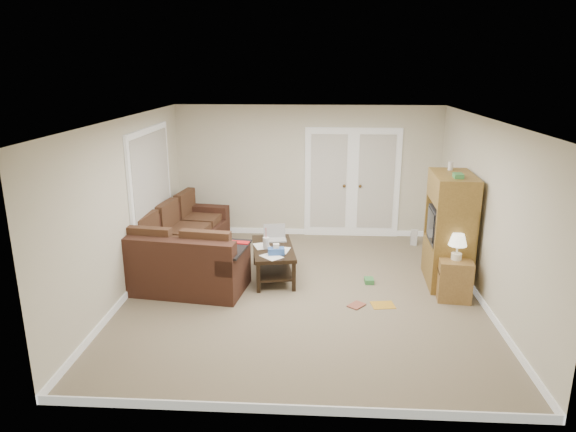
# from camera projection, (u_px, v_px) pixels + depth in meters

# --- Properties ---
(floor) EXTENTS (5.50, 5.50, 0.00)m
(floor) POSITION_uv_depth(u_px,v_px,m) (302.00, 292.00, 7.48)
(floor) COLOR gray
(floor) RESTS_ON ground
(ceiling) EXTENTS (5.00, 5.50, 0.02)m
(ceiling) POSITION_uv_depth(u_px,v_px,m) (304.00, 119.00, 6.79)
(ceiling) COLOR white
(ceiling) RESTS_ON wall_back
(wall_left) EXTENTS (0.02, 5.50, 2.50)m
(wall_left) POSITION_uv_depth(u_px,v_px,m) (127.00, 207.00, 7.28)
(wall_left) COLOR beige
(wall_left) RESTS_ON floor
(wall_right) EXTENTS (0.02, 5.50, 2.50)m
(wall_right) POSITION_uv_depth(u_px,v_px,m) (486.00, 213.00, 6.99)
(wall_right) COLOR beige
(wall_right) RESTS_ON floor
(wall_back) EXTENTS (5.00, 0.02, 2.50)m
(wall_back) POSITION_uv_depth(u_px,v_px,m) (308.00, 172.00, 9.77)
(wall_back) COLOR beige
(wall_back) RESTS_ON floor
(wall_front) EXTENTS (5.00, 0.02, 2.50)m
(wall_front) POSITION_uv_depth(u_px,v_px,m) (293.00, 293.00, 4.50)
(wall_front) COLOR beige
(wall_front) RESTS_ON floor
(baseboards) EXTENTS (5.00, 5.50, 0.10)m
(baseboards) POSITION_uv_depth(u_px,v_px,m) (302.00, 289.00, 7.47)
(baseboards) COLOR white
(baseboards) RESTS_ON floor
(french_doors) EXTENTS (1.80, 0.05, 2.13)m
(french_doors) POSITION_uv_depth(u_px,v_px,m) (352.00, 184.00, 9.75)
(french_doors) COLOR white
(french_doors) RESTS_ON floor
(window_left) EXTENTS (0.05, 1.92, 1.42)m
(window_left) POSITION_uv_depth(u_px,v_px,m) (151.00, 173.00, 8.15)
(window_left) COLOR white
(window_left) RESTS_ON wall_left
(sectional_sofa) EXTENTS (2.00, 3.07, 0.88)m
(sectional_sofa) POSITION_uv_depth(u_px,v_px,m) (182.00, 250.00, 8.20)
(sectional_sofa) COLOR #3E2218
(sectional_sofa) RESTS_ON floor
(coffee_table) EXTENTS (0.79, 1.29, 0.83)m
(coffee_table) POSITION_uv_depth(u_px,v_px,m) (273.00, 260.00, 7.99)
(coffee_table) COLOR black
(coffee_table) RESTS_ON floor
(tv_armoire) EXTENTS (0.63, 1.08, 1.80)m
(tv_armoire) POSITION_uv_depth(u_px,v_px,m) (449.00, 229.00, 7.63)
(tv_armoire) COLOR brown
(tv_armoire) RESTS_ON floor
(side_cabinet) EXTENTS (0.50, 0.50, 0.96)m
(side_cabinet) POSITION_uv_depth(u_px,v_px,m) (454.00, 276.00, 7.21)
(side_cabinet) COLOR olive
(side_cabinet) RESTS_ON floor
(space_heater) EXTENTS (0.14, 0.13, 0.29)m
(space_heater) POSITION_uv_depth(u_px,v_px,m) (414.00, 237.00, 9.46)
(space_heater) COLOR silver
(space_heater) RESTS_ON floor
(floor_magazine) EXTENTS (0.34, 0.29, 0.01)m
(floor_magazine) POSITION_uv_depth(u_px,v_px,m) (383.00, 305.00, 7.08)
(floor_magazine) COLOR gold
(floor_magazine) RESTS_ON floor
(floor_greenbox) EXTENTS (0.14, 0.18, 0.07)m
(floor_greenbox) POSITION_uv_depth(u_px,v_px,m) (369.00, 281.00, 7.81)
(floor_greenbox) COLOR #3B8341
(floor_greenbox) RESTS_ON floor
(floor_book) EXTENTS (0.28, 0.29, 0.02)m
(floor_book) POSITION_uv_depth(u_px,v_px,m) (351.00, 303.00, 7.12)
(floor_book) COLOR brown
(floor_book) RESTS_ON floor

